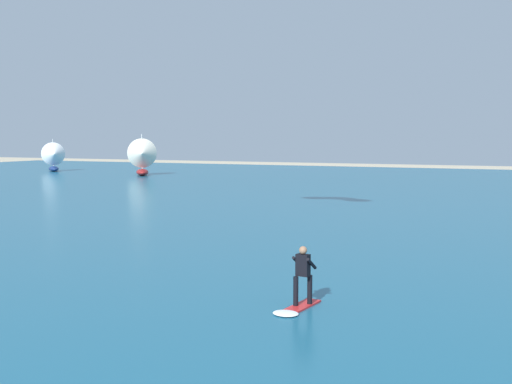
# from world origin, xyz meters

# --- Properties ---
(ocean) EXTENTS (160.00, 90.00, 0.10)m
(ocean) POSITION_xyz_m (0.00, 51.97, 0.05)
(ocean) COLOR #1E607F
(ocean) RESTS_ON ground
(kitesurfer) EXTENTS (0.85, 2.01, 1.67)m
(kitesurfer) POSITION_xyz_m (3.24, 18.49, 0.70)
(kitesurfer) COLOR red
(kitesurfer) RESTS_ON ocean
(sailboat_anchored_offshore) EXTENTS (3.87, 3.81, 4.36)m
(sailboat_anchored_offshore) POSITION_xyz_m (-49.32, 67.45, 2.10)
(sailboat_anchored_offshore) COLOR navy
(sailboat_anchored_offshore) RESTS_ON ocean
(sailboat_center_horizon) EXTENTS (4.16, 4.48, 4.98)m
(sailboat_center_horizon) POSITION_xyz_m (-33.38, 64.71, 2.38)
(sailboat_center_horizon) COLOR maroon
(sailboat_center_horizon) RESTS_ON ocean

